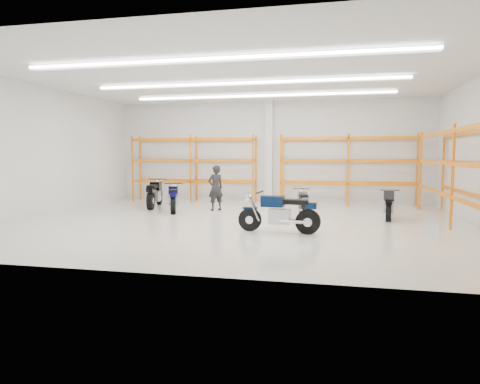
% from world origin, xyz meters
% --- Properties ---
extents(ground, '(14.00, 14.00, 0.00)m').
position_xyz_m(ground, '(0.00, 0.00, 0.00)').
color(ground, silver).
rests_on(ground, ground).
extents(room_shell, '(14.02, 12.02, 4.51)m').
position_xyz_m(room_shell, '(0.00, 0.03, 3.28)').
color(room_shell, silver).
rests_on(room_shell, ground).
extents(motorcycle_main, '(2.29, 0.76, 1.12)m').
position_xyz_m(motorcycle_main, '(1.45, -1.49, 0.52)').
color(motorcycle_main, black).
rests_on(motorcycle_main, ground).
extents(motorcycle_back_a, '(0.80, 2.29, 1.13)m').
position_xyz_m(motorcycle_back_a, '(-4.26, 3.05, 0.53)').
color(motorcycle_back_a, black).
rests_on(motorcycle_back_a, ground).
extents(motorcycle_back_b, '(0.97, 2.04, 1.05)m').
position_xyz_m(motorcycle_back_b, '(-3.03, 1.95, 0.49)').
color(motorcycle_back_b, black).
rests_on(motorcycle_back_b, ground).
extents(motorcycle_back_c, '(0.62, 1.87, 0.92)m').
position_xyz_m(motorcycle_back_c, '(1.77, 1.94, 0.43)').
color(motorcycle_back_c, black).
rests_on(motorcycle_back_c, ground).
extents(motorcycle_back_d, '(0.67, 1.99, 1.02)m').
position_xyz_m(motorcycle_back_d, '(4.60, 1.65, 0.49)').
color(motorcycle_back_d, black).
rests_on(motorcycle_back_d, ground).
extents(standing_man, '(0.74, 0.74, 1.73)m').
position_xyz_m(standing_man, '(-1.60, 2.69, 0.87)').
color(standing_man, black).
rests_on(standing_man, ground).
extents(structural_column, '(0.32, 0.32, 4.50)m').
position_xyz_m(structural_column, '(0.00, 5.82, 2.25)').
color(structural_column, white).
rests_on(structural_column, ground).
extents(pallet_racking_back_left, '(5.67, 0.87, 3.00)m').
position_xyz_m(pallet_racking_back_left, '(-3.40, 5.48, 1.79)').
color(pallet_racking_back_left, orange).
rests_on(pallet_racking_back_left, ground).
extents(pallet_racking_back_right, '(5.67, 0.87, 3.00)m').
position_xyz_m(pallet_racking_back_right, '(3.40, 5.48, 1.79)').
color(pallet_racking_back_right, orange).
rests_on(pallet_racking_back_right, ground).
extents(pallet_racking_side, '(0.87, 9.07, 3.00)m').
position_xyz_m(pallet_racking_side, '(6.48, 0.00, 1.81)').
color(pallet_racking_side, orange).
rests_on(pallet_racking_side, ground).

